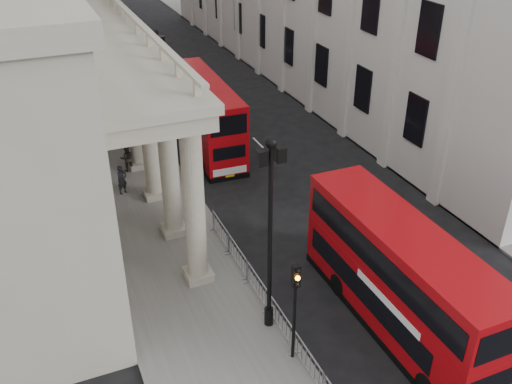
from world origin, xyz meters
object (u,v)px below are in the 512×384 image
traffic_light (295,296)px  pedestrian_a (122,180)px  lamp_post_north (110,28)px  pedestrian_c (138,147)px  lamp_post_mid (160,89)px  bus_far (204,113)px  pedestrian_b (127,158)px  lamp_post_south (270,225)px  bus_near (400,276)px

traffic_light → pedestrian_a: traffic_light is taller
lamp_post_north → pedestrian_c: size_ratio=5.24×
traffic_light → lamp_post_north: bearing=90.2°
lamp_post_mid → traffic_light: 18.11m
pedestrian_a → traffic_light: bearing=-103.7°
bus_far → pedestrian_b: bearing=-160.1°
lamp_post_south → bus_near: 5.71m
lamp_post_mid → pedestrian_a: lamp_post_mid is taller
lamp_post_south → lamp_post_north: same height
bus_far → pedestrian_c: (-4.59, -0.42, -1.45)m
traffic_light → pedestrian_b: (-2.55, 17.71, -2.14)m
lamp_post_mid → bus_far: 4.30m
bus_near → pedestrian_c: (-6.26, 18.85, -1.46)m
pedestrian_c → lamp_post_north: bearing=112.0°
lamp_post_south → lamp_post_mid: size_ratio=1.00×
pedestrian_a → pedestrian_b: (0.84, 2.66, -0.02)m
bus_near → pedestrian_c: size_ratio=6.64×
bus_far → pedestrian_c: 4.83m
pedestrian_a → pedestrian_b: size_ratio=1.02×
pedestrian_b → pedestrian_c: 1.69m
traffic_light → bus_far: 19.76m
lamp_post_south → pedestrian_b: (-2.45, 15.69, -3.95)m
lamp_post_mid → pedestrian_a: 5.92m
pedestrian_b → pedestrian_c: size_ratio=1.06×
lamp_post_mid → pedestrian_b: lamp_post_mid is taller
lamp_post_mid → pedestrian_b: bearing=-172.9°
lamp_post_north → bus_far: bearing=-77.8°
bus_near → traffic_light: bearing=-177.3°
pedestrian_a → pedestrian_b: pedestrian_a is taller
lamp_post_south → lamp_post_north: bearing=90.0°
lamp_post_north → pedestrian_b: (-2.45, -16.31, -3.95)m
bus_near → pedestrian_c: 19.92m
lamp_post_north → pedestrian_a: bearing=-99.8°
pedestrian_c → lamp_post_south: bearing=-57.5°
pedestrian_c → bus_near: bearing=-44.0°
bus_near → pedestrian_a: (-8.08, 14.82, -1.40)m
lamp_post_south → pedestrian_c: lamp_post_south is taller
lamp_post_north → bus_far: (3.13, -14.51, -2.55)m
lamp_post_mid → lamp_post_south: bearing=-90.0°
traffic_light → pedestrian_a: bearing=102.7°
bus_near → bus_far: (-1.67, 19.28, -0.01)m
lamp_post_north → bus_near: lamp_post_north is taller
lamp_post_mid → bus_near: 18.59m
pedestrian_b → pedestrian_c: bearing=-119.3°
bus_near → pedestrian_a: size_ratio=6.13×
lamp_post_mid → pedestrian_a: size_ratio=4.84×
lamp_post_mid → pedestrian_a: (-3.28, -2.96, -3.93)m
lamp_post_mid → pedestrian_b: 4.65m
lamp_post_south → traffic_light: lamp_post_south is taller
bus_near → pedestrian_c: bus_near is taller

